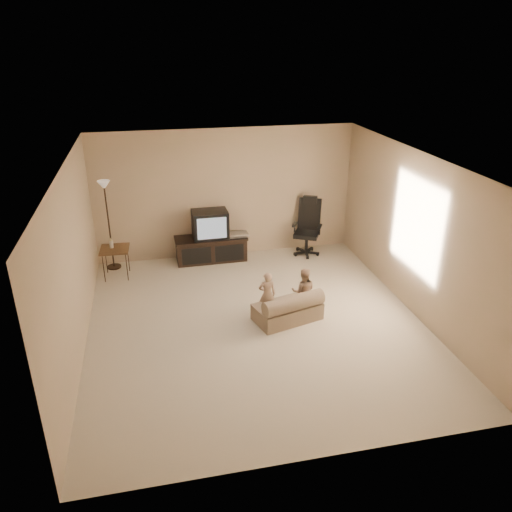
# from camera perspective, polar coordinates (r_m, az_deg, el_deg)

# --- Properties ---
(floor) EXTENTS (5.50, 5.50, 0.00)m
(floor) POSITION_cam_1_polar(r_m,az_deg,el_deg) (7.72, 0.01, -7.66)
(floor) COLOR beige
(floor) RESTS_ON ground
(room_shell) EXTENTS (5.50, 5.50, 5.50)m
(room_shell) POSITION_cam_1_polar(r_m,az_deg,el_deg) (7.04, 0.01, 2.93)
(room_shell) COLOR silver
(room_shell) RESTS_ON floor
(tv_stand) EXTENTS (1.41, 0.54, 1.00)m
(tv_stand) POSITION_cam_1_polar(r_m,az_deg,el_deg) (9.68, -5.15, 1.83)
(tv_stand) COLOR black
(tv_stand) RESTS_ON floor
(office_chair) EXTENTS (0.72, 0.73, 1.16)m
(office_chair) POSITION_cam_1_polar(r_m,az_deg,el_deg) (10.01, 5.89, 2.54)
(office_chair) COLOR black
(office_chair) RESTS_ON floor
(side_table) EXTENTS (0.52, 0.52, 0.75)m
(side_table) POSITION_cam_1_polar(r_m,az_deg,el_deg) (9.27, -15.89, 0.74)
(side_table) COLOR brown
(side_table) RESTS_ON floor
(floor_lamp) EXTENTS (0.26, 0.26, 1.69)m
(floor_lamp) POSITION_cam_1_polar(r_m,az_deg,el_deg) (9.42, -16.72, 5.55)
(floor_lamp) COLOR black
(floor_lamp) RESTS_ON floor
(child_sofa) EXTENTS (1.11, 0.81, 0.49)m
(child_sofa) POSITION_cam_1_polar(r_m,az_deg,el_deg) (7.70, 3.80, -6.09)
(child_sofa) COLOR gray
(child_sofa) RESTS_ON floor
(toddler_left) EXTENTS (0.29, 0.22, 0.75)m
(toddler_left) POSITION_cam_1_polar(r_m,az_deg,el_deg) (7.73, 1.28, -4.41)
(toddler_left) COLOR tan
(toddler_left) RESTS_ON floor
(toddler_right) EXTENTS (0.42, 0.29, 0.78)m
(toddler_right) POSITION_cam_1_polar(r_m,az_deg,el_deg) (7.82, 5.44, -4.05)
(toddler_right) COLOR tan
(toddler_right) RESTS_ON floor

